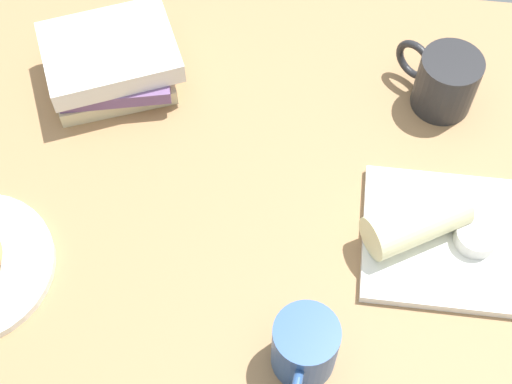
{
  "coord_description": "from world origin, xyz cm",
  "views": [
    {
      "loc": [
        8.81,
        -55.26,
        97.31
      ],
      "look_at": [
        2.25,
        -0.86,
        7.0
      ],
      "focal_mm": 51.66,
      "sensor_mm": 36.0,
      "label": 1
    }
  ],
  "objects": [
    {
      "name": "sauce_cup",
      "position": [
        33.48,
        -4.33,
        6.94
      ],
      "size": [
        5.96,
        5.96,
        2.49
      ],
      "color": "silver",
      "rests_on": "square_plate"
    },
    {
      "name": "second_mug",
      "position": [
        11.07,
        -24.14,
        9.1
      ],
      "size": [
        8.31,
        13.57,
        9.99
      ],
      "color": "#2D518C",
      "rests_on": "dining_table"
    },
    {
      "name": "breakfast_wrap",
      "position": [
        24.84,
        -3.91,
        8.82
      ],
      "size": [
        15.64,
        12.93,
        6.43
      ],
      "primitive_type": "cylinder",
      "rotation": [
        1.57,
        0.0,
        5.25
      ],
      "color": "beige",
      "rests_on": "square_plate"
    },
    {
      "name": "book_stack",
      "position": [
        -22.99,
        18.65,
        8.7
      ],
      "size": [
        24.94,
        22.72,
        8.64
      ],
      "color": "beige",
      "rests_on": "dining_table"
    },
    {
      "name": "coffee_mug",
      "position": [
        28.96,
        21.39,
        9.04
      ],
      "size": [
        12.84,
        11.49,
        9.86
      ],
      "color": "#262628",
      "rests_on": "dining_table"
    },
    {
      "name": "dining_table",
      "position": [
        0.0,
        0.0,
        2.0
      ],
      "size": [
        110.0,
        90.0,
        4.0
      ],
      "primitive_type": "cube",
      "color": "#9E754C",
      "rests_on": "ground"
    },
    {
      "name": "square_plate",
      "position": [
        28.68,
        -4.1,
        4.8
      ],
      "size": [
        21.39,
        21.39,
        1.6
      ],
      "primitive_type": "cube",
      "rotation": [
        0.0,
        0.0,
        -0.0
      ],
      "color": "white",
      "rests_on": "dining_table"
    }
  ]
}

